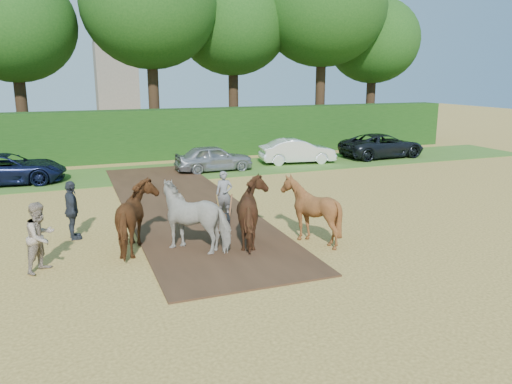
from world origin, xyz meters
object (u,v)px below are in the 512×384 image
at_px(plough_team, 227,214).
at_px(spectator_far, 72,210).
at_px(spectator_near, 41,237).
at_px(church, 111,1).
at_px(parked_cars, 150,160).

bearing_deg(plough_team, spectator_far, 152.12).
height_order(spectator_far, plough_team, plough_team).
bearing_deg(spectator_near, church, 32.89).
height_order(spectator_far, church, church).
height_order(spectator_far, parked_cars, spectator_far).
relative_size(parked_cars, church, 1.35).
height_order(plough_team, parked_cars, plough_team).
relative_size(spectator_near, parked_cars, 0.05).
relative_size(plough_team, church, 0.26).
relative_size(spectator_near, plough_team, 0.27).
distance_m(plough_team, parked_cars, 12.04).
distance_m(spectator_near, spectator_far, 2.62).
xyz_separation_m(spectator_far, parked_cars, (4.00, 9.74, -0.21)).
xyz_separation_m(spectator_far, plough_team, (4.34, -2.30, 0.06)).
distance_m(spectator_near, plough_team, 5.17).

